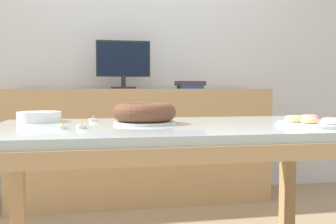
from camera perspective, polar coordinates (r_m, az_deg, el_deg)
wall_back at (r=3.31m, az=-4.67°, el=10.36°), size 8.00×0.10×2.60m
dining_table at (r=1.70m, az=1.02°, el=-5.03°), size 1.64×0.86×0.75m
sideboard at (r=3.03m, az=-4.02°, el=-5.06°), size 2.03×0.44×0.91m
computer_monitor at (r=2.98m, az=-6.82°, el=7.18°), size 0.42×0.20×0.38m
book_stack at (r=3.06m, az=3.39°, el=4.15°), size 0.24×0.17×0.06m
cake_chocolate_round at (r=1.73m, az=-3.61°, el=-0.21°), size 0.29×0.29×0.10m
pastry_platter at (r=1.76m, az=21.41°, el=-1.49°), size 0.33×0.33×0.04m
plate_stack at (r=1.93m, az=-19.02°, el=-0.69°), size 0.21×0.21×0.05m
tealight_centre at (r=1.56m, az=-13.04°, el=-2.09°), size 0.04×0.04×0.04m
tealight_near_front at (r=1.56m, az=-15.70°, el=-2.15°), size 0.04×0.04×0.04m
tealight_near_cakes at (r=1.88m, az=-11.35°, el=-1.12°), size 0.04×0.04×0.04m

